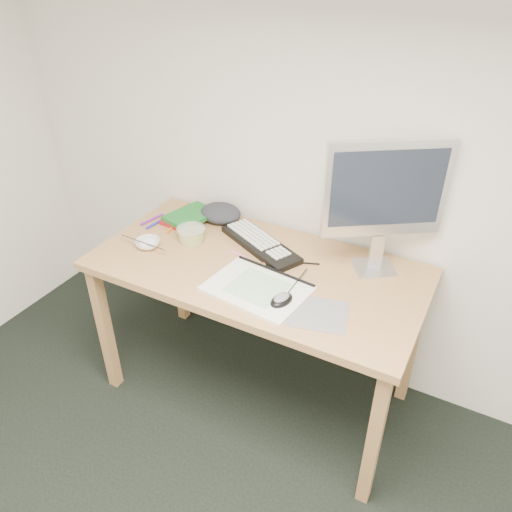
# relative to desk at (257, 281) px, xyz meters

# --- Properties ---
(desk) EXTENTS (1.40, 0.70, 0.75)m
(desk) POSITION_rel_desk_xyz_m (0.00, 0.00, 0.00)
(desk) COLOR #B28251
(desk) RESTS_ON ground
(mousepad) EXTENTS (0.25, 0.24, 0.00)m
(mousepad) POSITION_rel_desk_xyz_m (0.35, -0.17, 0.08)
(mousepad) COLOR gray
(mousepad) RESTS_ON desk
(sketchpad) EXTENTS (0.41, 0.32, 0.01)m
(sketchpad) POSITION_rel_desk_xyz_m (0.08, -0.15, 0.09)
(sketchpad) COLOR white
(sketchpad) RESTS_ON desk
(keyboard) EXTENTS (0.45, 0.32, 0.03)m
(keyboard) POSITION_rel_desk_xyz_m (-0.05, 0.14, 0.10)
(keyboard) COLOR black
(keyboard) RESTS_ON desk
(monitor) EXTENTS (0.42, 0.29, 0.56)m
(monitor) POSITION_rel_desk_xyz_m (0.44, 0.21, 0.43)
(monitor) COLOR silver
(monitor) RESTS_ON desk
(mouse) EXTENTS (0.09, 0.12, 0.04)m
(mouse) POSITION_rel_desk_xyz_m (0.20, -0.18, 0.11)
(mouse) COLOR black
(mouse) RESTS_ON sketchpad
(rice_bowl) EXTENTS (0.14, 0.14, 0.03)m
(rice_bowl) POSITION_rel_desk_xyz_m (-0.50, -0.10, 0.10)
(rice_bowl) COLOR silver
(rice_bowl) RESTS_ON desk
(chopsticks) EXTENTS (0.26, 0.03, 0.02)m
(chopsticks) POSITION_rel_desk_xyz_m (-0.50, -0.13, 0.12)
(chopsticks) COLOR #BCBCBE
(chopsticks) RESTS_ON rice_bowl
(fruit_tub) EXTENTS (0.15, 0.15, 0.06)m
(fruit_tub) POSITION_rel_desk_xyz_m (-0.36, 0.04, 0.11)
(fruit_tub) COLOR gold
(fruit_tub) RESTS_ON desk
(book_red) EXTENTS (0.19, 0.24, 0.02)m
(book_red) POSITION_rel_desk_xyz_m (-0.48, 0.19, 0.09)
(book_red) COLOR maroon
(book_red) RESTS_ON desk
(book_green) EXTENTS (0.22, 0.26, 0.02)m
(book_green) POSITION_rel_desk_xyz_m (-0.46, 0.19, 0.11)
(book_green) COLOR #196724
(book_green) RESTS_ON book_red
(cloth_lump) EXTENTS (0.21, 0.19, 0.07)m
(cloth_lump) POSITION_rel_desk_xyz_m (-0.34, 0.27, 0.12)
(cloth_lump) COLOR #23252A
(cloth_lump) RESTS_ON desk
(pencil_pink) EXTENTS (0.19, 0.05, 0.01)m
(pencil_pink) POSITION_rel_desk_xyz_m (-0.05, 0.02, 0.09)
(pencil_pink) COLOR pink
(pencil_pink) RESTS_ON desk
(pencil_tan) EXTENTS (0.13, 0.15, 0.01)m
(pencil_tan) POSITION_rel_desk_xyz_m (-0.02, 0.07, 0.09)
(pencil_tan) COLOR tan
(pencil_tan) RESTS_ON desk
(pencil_black) EXTENTS (0.18, 0.08, 0.01)m
(pencil_black) POSITION_rel_desk_xyz_m (0.14, 0.10, 0.09)
(pencil_black) COLOR black
(pencil_black) RESTS_ON desk
(marker_blue) EXTENTS (0.03, 0.13, 0.01)m
(marker_blue) POSITION_rel_desk_xyz_m (-0.59, 0.09, 0.09)
(marker_blue) COLOR #212DB6
(marker_blue) RESTS_ON desk
(marker_orange) EXTENTS (0.03, 0.12, 0.01)m
(marker_orange) POSITION_rel_desk_xyz_m (-0.50, 0.09, 0.09)
(marker_orange) COLOR orange
(marker_orange) RESTS_ON desk
(marker_purple) EXTENTS (0.04, 0.14, 0.01)m
(marker_purple) POSITION_rel_desk_xyz_m (-0.63, 0.11, 0.09)
(marker_purple) COLOR #6F268C
(marker_purple) RESTS_ON desk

